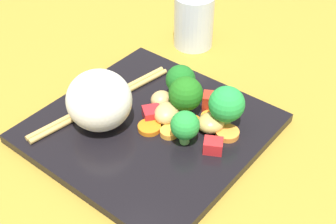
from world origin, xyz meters
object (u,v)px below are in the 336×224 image
at_px(carrot_slice_3, 149,127).
at_px(square_plate, 150,128).
at_px(chopstick_pair, 102,102).
at_px(broccoli_floret_0, 227,105).
at_px(drinking_glass, 194,21).
at_px(rice_mound, 99,100).

bearing_deg(carrot_slice_3, square_plate, 33.72).
bearing_deg(chopstick_pair, square_plate, 104.49).
relative_size(carrot_slice_3, chopstick_pair, 0.13).
bearing_deg(square_plate, broccoli_floret_0, -54.38).
bearing_deg(square_plate, drinking_glass, 21.32).
height_order(rice_mound, drinking_glass, rice_mound).
xyz_separation_m(rice_mound, broccoli_floret_0, (0.10, -0.13, -0.00)).
height_order(rice_mound, carrot_slice_3, rice_mound).
bearing_deg(chopstick_pair, drinking_glass, -169.27).
bearing_deg(rice_mound, chopstick_pair, 43.25).
bearing_deg(broccoli_floret_0, square_plate, 125.62).
bearing_deg(square_plate, rice_mound, 125.71).
bearing_deg(square_plate, carrot_slice_3, -146.28).
relative_size(broccoli_floret_0, chopstick_pair, 0.27).
height_order(chopstick_pair, drinking_glass, drinking_glass).
bearing_deg(broccoli_floret_0, rice_mound, 125.66).
bearing_deg(chopstick_pair, carrot_slice_3, 98.86).
distance_m(rice_mound, drinking_glass, 0.26).
relative_size(carrot_slice_3, drinking_glass, 0.34).
height_order(broccoli_floret_0, drinking_glass, drinking_glass).
height_order(square_plate, broccoli_floret_0, broccoli_floret_0).
relative_size(broccoli_floret_0, drinking_glass, 0.69).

